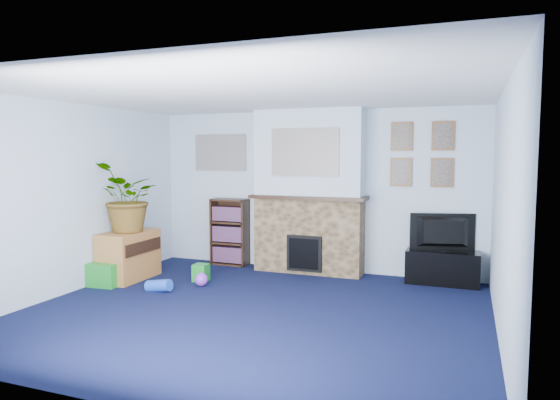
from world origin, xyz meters
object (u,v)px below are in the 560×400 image
at_px(tv_stand, 442,267).
at_px(sideboard, 129,254).
at_px(bookshelf, 230,233).
at_px(television, 443,232).

xyz_separation_m(tv_stand, sideboard, (-4.14, -1.28, 0.12)).
bearing_deg(sideboard, bookshelf, 56.03).
bearing_deg(television, bookshelf, -15.55).
relative_size(tv_stand, television, 1.10).
distance_m(tv_stand, bookshelf, 3.24).
bearing_deg(television, sideboard, 2.83).
height_order(tv_stand, bookshelf, bookshelf).
relative_size(television, bookshelf, 0.82).
bearing_deg(bookshelf, sideboard, -123.97).
relative_size(tv_stand, bookshelf, 0.91).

